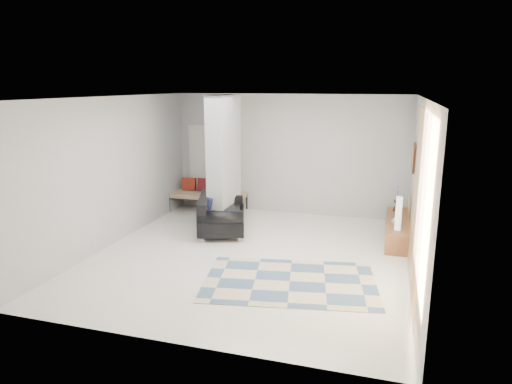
% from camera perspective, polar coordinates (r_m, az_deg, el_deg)
% --- Properties ---
extents(floor, '(6.00, 6.00, 0.00)m').
position_cam_1_polar(floor, '(8.31, -0.57, -7.95)').
color(floor, white).
rests_on(floor, ground).
extents(ceiling, '(6.00, 6.00, 0.00)m').
position_cam_1_polar(ceiling, '(7.74, -0.62, 11.75)').
color(ceiling, white).
rests_on(ceiling, wall_back).
extents(wall_back, '(6.00, 0.00, 6.00)m').
position_cam_1_polar(wall_back, '(10.76, 4.13, 4.67)').
color(wall_back, '#AFB1B3').
rests_on(wall_back, ground).
extents(wall_front, '(6.00, 0.00, 6.00)m').
position_cam_1_polar(wall_front, '(5.21, -10.39, -4.95)').
color(wall_front, '#AFB1B3').
rests_on(wall_front, ground).
extents(wall_left, '(0.00, 6.00, 6.00)m').
position_cam_1_polar(wall_left, '(9.09, -17.41, 2.49)').
color(wall_left, '#AFB1B3').
rests_on(wall_left, ground).
extents(wall_right, '(0.00, 6.00, 6.00)m').
position_cam_1_polar(wall_right, '(7.58, 19.69, 0.25)').
color(wall_right, '#AFB1B3').
rests_on(wall_right, ground).
extents(partition_column, '(0.35, 1.20, 2.80)m').
position_cam_1_polar(partition_column, '(9.74, -4.01, 3.76)').
color(partition_column, '#9EA2A4').
rests_on(partition_column, floor).
extents(hallway_door, '(0.85, 0.06, 2.04)m').
position_cam_1_polar(hallway_door, '(11.42, -6.30, 3.19)').
color(hallway_door, silver).
rests_on(hallway_door, floor).
extents(curtain, '(0.00, 2.55, 2.55)m').
position_cam_1_polar(curtain, '(6.45, 19.48, -1.49)').
color(curtain, orange).
rests_on(curtain, wall_right).
extents(wall_art, '(0.04, 0.45, 0.55)m').
position_cam_1_polar(wall_art, '(9.21, 19.13, 4.07)').
color(wall_art, '#34180E').
rests_on(wall_art, wall_right).
extents(media_console, '(0.45, 1.99, 0.80)m').
position_cam_1_polar(media_console, '(9.52, 17.27, -4.45)').
color(media_console, brown).
rests_on(media_console, floor).
extents(loveseat, '(1.34, 1.75, 0.76)m').
position_cam_1_polar(loveseat, '(9.55, -4.64, -2.88)').
color(loveseat, silver).
rests_on(loveseat, floor).
extents(daybed, '(1.79, 0.80, 0.77)m').
position_cam_1_polar(daybed, '(11.17, -6.06, -0.19)').
color(daybed, black).
rests_on(daybed, floor).
extents(area_rug, '(2.93, 2.21, 0.01)m').
position_cam_1_polar(area_rug, '(7.29, 4.24, -11.08)').
color(area_rug, beige).
rests_on(area_rug, floor).
extents(cylinder_lamp, '(0.11, 0.11, 0.62)m').
position_cam_1_polar(cylinder_lamp, '(8.74, 17.39, -2.57)').
color(cylinder_lamp, white).
rests_on(cylinder_lamp, media_console).
extents(bronze_figurine, '(0.13, 0.13, 0.25)m').
position_cam_1_polar(bronze_figurine, '(10.08, 17.09, -1.58)').
color(bronze_figurine, black).
rests_on(bronze_figurine, media_console).
extents(vase, '(0.19, 0.19, 0.17)m').
position_cam_1_polar(vase, '(9.13, 17.09, -3.35)').
color(vase, silver).
rests_on(vase, media_console).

